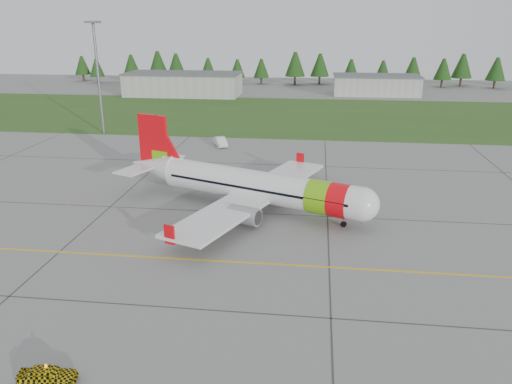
# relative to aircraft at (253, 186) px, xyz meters

# --- Properties ---
(ground) EXTENTS (320.00, 320.00, 0.00)m
(ground) POSITION_rel_aircraft_xyz_m (-1.57, -21.31, -2.79)
(ground) COLOR gray
(ground) RESTS_ON ground
(aircraft) EXTENTS (30.49, 28.97, 9.66)m
(aircraft) POSITION_rel_aircraft_xyz_m (0.00, 0.00, 0.00)
(aircraft) COLOR white
(aircraft) RESTS_ON ground
(follow_me_car) EXTENTS (1.35, 1.53, 3.44)m
(follow_me_car) POSITION_rel_aircraft_xyz_m (-8.42, -30.29, -1.07)
(follow_me_car) COLOR yellow
(follow_me_car) RESTS_ON ground
(service_van) EXTENTS (2.09, 2.04, 4.65)m
(service_van) POSITION_rel_aircraft_xyz_m (-9.44, 29.38, -0.46)
(service_van) COLOR silver
(service_van) RESTS_ON ground
(grass_strip) EXTENTS (320.00, 50.00, 0.03)m
(grass_strip) POSITION_rel_aircraft_xyz_m (-1.57, 60.69, -2.77)
(grass_strip) COLOR #30561E
(grass_strip) RESTS_ON ground
(taxi_guideline) EXTENTS (120.00, 0.25, 0.02)m
(taxi_guideline) POSITION_rel_aircraft_xyz_m (-1.57, -13.31, -2.77)
(taxi_guideline) COLOR gold
(taxi_guideline) RESTS_ON ground
(hangar_west) EXTENTS (32.00, 14.00, 6.00)m
(hangar_west) POSITION_rel_aircraft_xyz_m (-31.57, 88.69, 0.21)
(hangar_west) COLOR #A8A8A3
(hangar_west) RESTS_ON ground
(hangar_east) EXTENTS (24.00, 12.00, 5.20)m
(hangar_east) POSITION_rel_aircraft_xyz_m (23.43, 96.69, -0.19)
(hangar_east) COLOR #A8A8A3
(hangar_east) RESTS_ON ground
(floodlight_mast) EXTENTS (0.50, 0.50, 20.00)m
(floodlight_mast) POSITION_rel_aircraft_xyz_m (-33.57, 36.69, 7.21)
(floodlight_mast) COLOR slate
(floodlight_mast) RESTS_ON ground
(treeline) EXTENTS (160.00, 8.00, 10.00)m
(treeline) POSITION_rel_aircraft_xyz_m (-1.57, 116.69, 2.21)
(treeline) COLOR #1C3F14
(treeline) RESTS_ON ground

